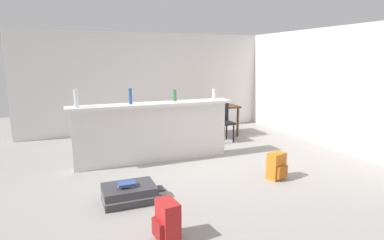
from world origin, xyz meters
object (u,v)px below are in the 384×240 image
object	(u,v)px
bottle_green	(175,95)
dining_table	(213,109)
bottle_clear	(76,99)
dining_chair_near_partition	(222,119)
backpack_orange	(277,166)
backpack_red	(167,221)
bottle_blue	(130,96)
suitcase_flat_charcoal	(129,193)
book_stack	(127,184)
bottle_white	(214,94)

from	to	relation	value
bottle_green	dining_table	world-z (taller)	bottle_green
bottle_clear	dining_chair_near_partition	world-z (taller)	bottle_clear
backpack_orange	backpack_red	xyz separation A→B (m)	(-2.11, -0.98, 0.00)
bottle_blue	suitcase_flat_charcoal	bearing A→B (deg)	-103.27
bottle_blue	dining_table	xyz separation A→B (m)	(2.27, 1.39, -0.58)
backpack_orange	book_stack	size ratio (longest dim) A/B	1.64
bottle_clear	backpack_red	xyz separation A→B (m)	(0.73, -2.50, -1.03)
backpack_red	book_stack	xyz separation A→B (m)	(-0.23, 1.03, 0.05)
dining_table	book_stack	world-z (taller)	dining_table
bottle_clear	bottle_blue	world-z (taller)	bottle_clear
bottle_clear	suitcase_flat_charcoal	distance (m)	1.91
bottle_green	backpack_red	size ratio (longest dim) A/B	0.51
dining_chair_near_partition	backpack_orange	xyz separation A→B (m)	(-0.28, -2.40, -0.31)
dining_chair_near_partition	backpack_red	distance (m)	4.15
dining_chair_near_partition	bottle_white	bearing A→B (deg)	-127.91
book_stack	bottle_white	bearing A→B (deg)	38.00
dining_chair_near_partition	suitcase_flat_charcoal	distance (m)	3.51
bottle_blue	backpack_red	size ratio (longest dim) A/B	0.66
bottle_green	bottle_white	xyz separation A→B (m)	(0.80, -0.01, -0.01)
bottle_green	dining_chair_near_partition	bearing A→B (deg)	28.50
bottle_blue	bottle_white	size ratio (longest dim) A/B	1.37
suitcase_flat_charcoal	book_stack	bearing A→B (deg)	-157.85
bottle_green	book_stack	world-z (taller)	bottle_green
bottle_blue	suitcase_flat_charcoal	world-z (taller)	bottle_blue
bottle_green	book_stack	bearing A→B (deg)	-127.55
bottle_clear	bottle_green	bearing A→B (deg)	4.11
bottle_blue	dining_table	bearing A→B (deg)	31.42
suitcase_flat_charcoal	backpack_orange	distance (m)	2.31
bottle_blue	backpack_red	distance (m)	2.74
bottle_white	dining_chair_near_partition	size ratio (longest dim) A/B	0.22
bottle_blue	dining_chair_near_partition	distance (m)	2.49
dining_chair_near_partition	book_stack	distance (m)	3.53
bottle_white	dining_table	world-z (taller)	bottle_white
bottle_clear	bottle_blue	distance (m)	0.89
dining_chair_near_partition	suitcase_flat_charcoal	size ratio (longest dim) A/B	1.12
bottle_green	suitcase_flat_charcoal	world-z (taller)	bottle_green
dining_chair_near_partition	backpack_red	size ratio (longest dim) A/B	2.21
bottle_clear	backpack_red	distance (m)	2.80
bottle_clear	book_stack	xyz separation A→B (m)	(0.50, -1.47, -0.98)
suitcase_flat_charcoal	backpack_red	bearing A→B (deg)	-79.40
bottle_blue	dining_table	size ratio (longest dim) A/B	0.25
bottle_blue	book_stack	distance (m)	1.84
suitcase_flat_charcoal	book_stack	world-z (taller)	book_stack
bottle_blue	bottle_green	size ratio (longest dim) A/B	1.30
bottle_clear	book_stack	distance (m)	1.84
book_stack	suitcase_flat_charcoal	bearing A→B (deg)	22.15
bottle_clear	dining_table	distance (m)	3.52
suitcase_flat_charcoal	bottle_green	bearing A→B (deg)	52.94
bottle_green	backpack_red	xyz separation A→B (m)	(-1.00, -2.62, -0.99)
dining_table	dining_chair_near_partition	bearing A→B (deg)	-93.55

